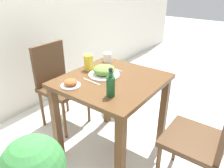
{
  "coord_description": "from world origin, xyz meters",
  "views": [
    {
      "loc": [
        -1.31,
        -0.97,
        1.52
      ],
      "look_at": [
        0.0,
        0.0,
        0.72
      ],
      "focal_mm": 35.0,
      "sensor_mm": 36.0,
      "label": 1
    }
  ],
  "objects_px": {
    "food_plate": "(104,71)",
    "sauce_bottle": "(111,85)",
    "chair_far": "(58,81)",
    "side_plate": "(71,83)",
    "chair_near": "(207,136)",
    "drink_cup": "(108,57)",
    "juice_glass": "(89,63)",
    "potted_plant_right": "(122,81)"
  },
  "relations": [
    {
      "from": "food_plate",
      "to": "sauce_bottle",
      "type": "xyz_separation_m",
      "value": [
        -0.25,
        -0.26,
        0.04
      ]
    },
    {
      "from": "chair_far",
      "to": "food_plate",
      "type": "xyz_separation_m",
      "value": [
        -0.04,
        -0.67,
        0.3
      ]
    },
    {
      "from": "sauce_bottle",
      "to": "food_plate",
      "type": "bearing_deg",
      "value": 45.54
    },
    {
      "from": "side_plate",
      "to": "chair_near",
      "type": "bearing_deg",
      "value": -69.21
    },
    {
      "from": "chair_near",
      "to": "sauce_bottle",
      "type": "distance_m",
      "value": 0.76
    },
    {
      "from": "drink_cup",
      "to": "juice_glass",
      "type": "height_order",
      "value": "juice_glass"
    },
    {
      "from": "chair_far",
      "to": "side_plate",
      "type": "height_order",
      "value": "chair_far"
    },
    {
      "from": "food_plate",
      "to": "side_plate",
      "type": "bearing_deg",
      "value": 166.32
    },
    {
      "from": "side_plate",
      "to": "drink_cup",
      "type": "distance_m",
      "value": 0.61
    },
    {
      "from": "chair_far",
      "to": "food_plate",
      "type": "height_order",
      "value": "chair_far"
    },
    {
      "from": "drink_cup",
      "to": "chair_far",
      "type": "bearing_deg",
      "value": 116.56
    },
    {
      "from": "chair_near",
      "to": "juice_glass",
      "type": "height_order",
      "value": "juice_glass"
    },
    {
      "from": "chair_near",
      "to": "drink_cup",
      "type": "distance_m",
      "value": 1.12
    },
    {
      "from": "chair_far",
      "to": "juice_glass",
      "type": "bearing_deg",
      "value": -92.79
    },
    {
      "from": "chair_near",
      "to": "chair_far",
      "type": "xyz_separation_m",
      "value": [
        -0.01,
        1.54,
        0.0
      ]
    },
    {
      "from": "potted_plant_right",
      "to": "side_plate",
      "type": "bearing_deg",
      "value": -168.32
    },
    {
      "from": "side_plate",
      "to": "drink_cup",
      "type": "relative_size",
      "value": 1.75
    },
    {
      "from": "sauce_bottle",
      "to": "potted_plant_right",
      "type": "xyz_separation_m",
      "value": [
        0.95,
        0.54,
        -0.48
      ]
    },
    {
      "from": "side_plate",
      "to": "potted_plant_right",
      "type": "distance_m",
      "value": 1.11
    },
    {
      "from": "sauce_bottle",
      "to": "potted_plant_right",
      "type": "bearing_deg",
      "value": 29.79
    },
    {
      "from": "sauce_bottle",
      "to": "potted_plant_right",
      "type": "distance_m",
      "value": 1.19
    },
    {
      "from": "drink_cup",
      "to": "potted_plant_right",
      "type": "distance_m",
      "value": 0.61
    },
    {
      "from": "chair_far",
      "to": "juice_glass",
      "type": "distance_m",
      "value": 0.58
    },
    {
      "from": "food_plate",
      "to": "side_plate",
      "type": "distance_m",
      "value": 0.32
    },
    {
      "from": "sauce_bottle",
      "to": "drink_cup",
      "type": "bearing_deg",
      "value": 39.2
    },
    {
      "from": "sauce_bottle",
      "to": "side_plate",
      "type": "bearing_deg",
      "value": 100.25
    },
    {
      "from": "food_plate",
      "to": "juice_glass",
      "type": "bearing_deg",
      "value": 85.57
    },
    {
      "from": "food_plate",
      "to": "potted_plant_right",
      "type": "xyz_separation_m",
      "value": [
        0.69,
        0.28,
        -0.44
      ]
    },
    {
      "from": "chair_far",
      "to": "food_plate",
      "type": "bearing_deg",
      "value": -93.25
    },
    {
      "from": "chair_near",
      "to": "potted_plant_right",
      "type": "bearing_deg",
      "value": -119.17
    },
    {
      "from": "chair_far",
      "to": "sauce_bottle",
      "type": "distance_m",
      "value": 1.03
    },
    {
      "from": "juice_glass",
      "to": "chair_far",
      "type": "bearing_deg",
      "value": 87.21
    },
    {
      "from": "drink_cup",
      "to": "juice_glass",
      "type": "relative_size",
      "value": 0.62
    },
    {
      "from": "chair_near",
      "to": "chair_far",
      "type": "bearing_deg",
      "value": -89.64
    },
    {
      "from": "juice_glass",
      "to": "sauce_bottle",
      "type": "xyz_separation_m",
      "value": [
        -0.27,
        -0.44,
        0.01
      ]
    },
    {
      "from": "chair_far",
      "to": "food_plate",
      "type": "relative_size",
      "value": 3.42
    },
    {
      "from": "juice_glass",
      "to": "food_plate",
      "type": "bearing_deg",
      "value": -94.43
    },
    {
      "from": "sauce_bottle",
      "to": "potted_plant_right",
      "type": "height_order",
      "value": "sauce_bottle"
    },
    {
      "from": "food_plate",
      "to": "potted_plant_right",
      "type": "bearing_deg",
      "value": 22.29
    },
    {
      "from": "sauce_bottle",
      "to": "chair_far",
      "type": "bearing_deg",
      "value": 72.57
    },
    {
      "from": "potted_plant_right",
      "to": "drink_cup",
      "type": "bearing_deg",
      "value": -165.62
    },
    {
      "from": "food_plate",
      "to": "potted_plant_right",
      "type": "height_order",
      "value": "food_plate"
    }
  ]
}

